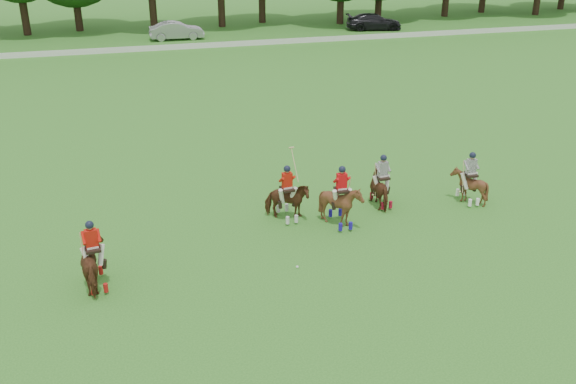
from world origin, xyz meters
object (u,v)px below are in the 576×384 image
object	(u,v)px
polo_red_c	(341,204)
polo_stripe_b	(469,185)
car_mid	(176,31)
polo_red_a	(95,263)
polo_stripe_a	(382,188)
car_right	(374,22)
polo_red_b	(287,201)
polo_ball	(297,267)

from	to	relation	value
polo_red_c	polo_stripe_b	bearing A→B (deg)	5.56
car_mid	polo_red_a	size ratio (longest dim) A/B	2.13
car_mid	polo_stripe_a	xyz separation A→B (m)	(3.84, -37.46, -0.04)
car_right	polo_red_b	distance (m)	42.20
car_right	polo_red_a	xyz separation A→B (m)	(-25.95, -40.66, 0.04)
car_right	polo_stripe_b	bearing A→B (deg)	173.51
car_mid	polo_red_b	bearing A→B (deg)	179.67
polo_ball	polo_stripe_b	bearing A→B (deg)	21.50
car_mid	polo_red_b	distance (m)	37.67
polo_red_b	polo_stripe_b	distance (m)	7.37
car_right	polo_stripe_b	size ratio (longest dim) A/B	2.49
car_right	polo_red_c	size ratio (longest dim) A/B	2.26
polo_red_b	polo_stripe_b	size ratio (longest dim) A/B	1.28
polo_red_a	polo_ball	size ratio (longest dim) A/B	25.02
polo_red_c	polo_stripe_b	distance (m)	5.61
car_mid	polo_red_c	distance (m)	38.70
polo_red_b	polo_ball	world-z (taller)	polo_red_b
car_right	polo_ball	bearing A→B (deg)	165.04
car_right	polo_stripe_a	bearing A→B (deg)	168.55
polo_red_a	polo_stripe_b	world-z (taller)	polo_red_a
car_right	polo_ball	xyz separation A→B (m)	(-19.65, -41.26, -0.72)
polo_red_c	polo_ball	size ratio (longest dim) A/B	25.91
polo_red_a	polo_red_b	size ratio (longest dim) A/B	0.83
polo_red_c	polo_stripe_b	xyz separation A→B (m)	(5.58, 0.54, -0.10)
polo_stripe_a	car_right	bearing A→B (deg)	68.04
polo_stripe_b	polo_red_a	bearing A→B (deg)	-169.90
car_mid	polo_red_b	world-z (taller)	polo_red_b
car_mid	polo_stripe_b	world-z (taller)	polo_stripe_b
polo_stripe_a	polo_stripe_b	xyz separation A→B (m)	(3.45, -0.65, -0.01)
polo_ball	car_mid	bearing A→B (deg)	89.03
polo_red_c	polo_stripe_b	size ratio (longest dim) A/B	1.10
polo_red_a	polo_stripe_b	bearing A→B (deg)	10.10
car_right	polo_red_a	distance (m)	48.23
polo_stripe_a	polo_stripe_b	bearing A→B (deg)	-10.70
car_mid	car_right	xyz separation A→B (m)	(18.95, 0.00, -0.02)
car_right	polo_red_a	size ratio (longest dim) A/B	2.34
polo_red_b	polo_stripe_a	bearing A→B (deg)	3.09
car_mid	polo_stripe_a	bearing A→B (deg)	-174.38
polo_stripe_a	polo_stripe_b	world-z (taller)	polo_stripe_a
polo_stripe_a	polo_stripe_b	distance (m)	3.51
polo_red_a	polo_red_b	bearing A→B (deg)	23.29
polo_stripe_b	car_right	bearing A→B (deg)	73.00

